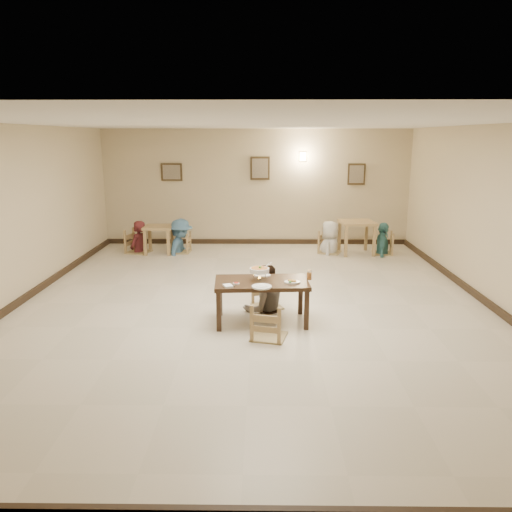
{
  "coord_description": "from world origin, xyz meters",
  "views": [
    {
      "loc": [
        0.16,
        -8.11,
        2.78
      ],
      "look_at": [
        0.06,
        -0.33,
        0.93
      ],
      "focal_mm": 35.0,
      "sensor_mm": 36.0,
      "label": 1
    }
  ],
  "objects_px": {
    "bg_table_left": "(159,231)",
    "bg_diner_d": "(384,223)",
    "chair_near": "(269,304)",
    "bg_chair_rr": "(383,233)",
    "bg_diner_b": "(180,219)",
    "bg_diner_c": "(330,221)",
    "bg_chair_lr": "(180,234)",
    "bg_chair_rl": "(330,232)",
    "bg_chair_ll": "(138,231)",
    "curry_warmer": "(259,270)",
    "drink_glass": "(309,275)",
    "bg_table_right": "(357,227)",
    "chair_far": "(267,280)",
    "bg_diner_a": "(137,221)",
    "main_table": "(262,286)",
    "main_diner": "(265,265)"
  },
  "relations": [
    {
      "from": "bg_chair_lr",
      "to": "bg_diner_b",
      "type": "xyz_separation_m",
      "value": [
        0.0,
        -0.0,
        0.37
      ]
    },
    {
      "from": "bg_table_left",
      "to": "bg_diner_d",
      "type": "relative_size",
      "value": 0.45
    },
    {
      "from": "bg_table_right",
      "to": "bg_chair_rl",
      "type": "bearing_deg",
      "value": 173.68
    },
    {
      "from": "drink_glass",
      "to": "bg_diner_c",
      "type": "distance_m",
      "value": 4.78
    },
    {
      "from": "drink_glass",
      "to": "bg_diner_d",
      "type": "distance_m",
      "value": 5.09
    },
    {
      "from": "chair_near",
      "to": "bg_chair_rr",
      "type": "distance_m",
      "value": 6.0
    },
    {
      "from": "chair_near",
      "to": "bg_chair_rl",
      "type": "bearing_deg",
      "value": -92.45
    },
    {
      "from": "drink_glass",
      "to": "bg_chair_lr",
      "type": "height_order",
      "value": "bg_chair_lr"
    },
    {
      "from": "main_diner",
      "to": "bg_diner_c",
      "type": "distance_m",
      "value": 4.49
    },
    {
      "from": "bg_table_right",
      "to": "bg_chair_rl",
      "type": "height_order",
      "value": "bg_chair_rl"
    },
    {
      "from": "bg_diner_c",
      "to": "bg_diner_d",
      "type": "height_order",
      "value": "bg_diner_c"
    },
    {
      "from": "bg_diner_d",
      "to": "bg_chair_rl",
      "type": "bearing_deg",
      "value": 97.94
    },
    {
      "from": "bg_chair_lr",
      "to": "bg_diner_d",
      "type": "xyz_separation_m",
      "value": [
        4.95,
        -0.08,
        0.31
      ]
    },
    {
      "from": "bg_table_left",
      "to": "bg_chair_rl",
      "type": "relative_size",
      "value": 0.65
    },
    {
      "from": "bg_diner_d",
      "to": "bg_diner_c",
      "type": "bearing_deg",
      "value": 97.94
    },
    {
      "from": "bg_chair_ll",
      "to": "bg_diner_c",
      "type": "xyz_separation_m",
      "value": [
        4.72,
        0.04,
        0.24
      ]
    },
    {
      "from": "bg_chair_ll",
      "to": "bg_diner_a",
      "type": "relative_size",
      "value": 0.69
    },
    {
      "from": "chair_near",
      "to": "bg_chair_rl",
      "type": "relative_size",
      "value": 0.95
    },
    {
      "from": "bg_chair_ll",
      "to": "bg_diner_d",
      "type": "bearing_deg",
      "value": -75.84
    },
    {
      "from": "bg_table_left",
      "to": "bg_diner_c",
      "type": "relative_size",
      "value": 0.44
    },
    {
      "from": "bg_diner_d",
      "to": "bg_chair_rr",
      "type": "bearing_deg",
      "value": 0.0
    },
    {
      "from": "main_table",
      "to": "chair_far",
      "type": "bearing_deg",
      "value": 78.83
    },
    {
      "from": "drink_glass",
      "to": "bg_diner_d",
      "type": "bearing_deg",
      "value": 64.2
    },
    {
      "from": "bg_table_left",
      "to": "curry_warmer",
      "type": "bearing_deg",
      "value": -61.78
    },
    {
      "from": "bg_diner_b",
      "to": "bg_diner_c",
      "type": "height_order",
      "value": "bg_diner_b"
    },
    {
      "from": "bg_table_left",
      "to": "bg_table_right",
      "type": "distance_m",
      "value": 4.84
    },
    {
      "from": "bg_diner_b",
      "to": "bg_chair_rr",
      "type": "bearing_deg",
      "value": -81.68
    },
    {
      "from": "bg_table_right",
      "to": "bg_diner_d",
      "type": "xyz_separation_m",
      "value": [
        0.64,
        -0.03,
        0.11
      ]
    },
    {
      "from": "bg_table_left",
      "to": "bg_diner_b",
      "type": "relative_size",
      "value": 0.41
    },
    {
      "from": "drink_glass",
      "to": "bg_diner_a",
      "type": "distance_m",
      "value": 5.99
    },
    {
      "from": "bg_chair_lr",
      "to": "drink_glass",
      "type": "bearing_deg",
      "value": 34.42
    },
    {
      "from": "curry_warmer",
      "to": "bg_chair_ll",
      "type": "relative_size",
      "value": 0.3
    },
    {
      "from": "curry_warmer",
      "to": "drink_glass",
      "type": "xyz_separation_m",
      "value": [
        0.76,
        0.04,
        -0.09
      ]
    },
    {
      "from": "chair_far",
      "to": "bg_chair_lr",
      "type": "distance_m",
      "value": 4.57
    },
    {
      "from": "chair_near",
      "to": "bg_chair_rl",
      "type": "xyz_separation_m",
      "value": [
        1.57,
        5.38,
        0.03
      ]
    },
    {
      "from": "bg_chair_lr",
      "to": "bg_chair_ll",
      "type": "bearing_deg",
      "value": -84.63
    },
    {
      "from": "main_diner",
      "to": "bg_table_right",
      "type": "height_order",
      "value": "main_diner"
    },
    {
      "from": "chair_near",
      "to": "main_diner",
      "type": "bearing_deg",
      "value": -73.54
    },
    {
      "from": "bg_diner_a",
      "to": "main_table",
      "type": "bearing_deg",
      "value": 49.83
    },
    {
      "from": "chair_far",
      "to": "main_diner",
      "type": "bearing_deg",
      "value": -133.73
    },
    {
      "from": "main_diner",
      "to": "bg_diner_d",
      "type": "bearing_deg",
      "value": -146.06
    },
    {
      "from": "bg_table_left",
      "to": "bg_diner_b",
      "type": "distance_m",
      "value": 0.6
    },
    {
      "from": "bg_chair_ll",
      "to": "bg_chair_rl",
      "type": "xyz_separation_m",
      "value": [
        4.72,
        0.04,
        -0.02
      ]
    },
    {
      "from": "bg_chair_rr",
      "to": "bg_table_right",
      "type": "bearing_deg",
      "value": -84.48
    },
    {
      "from": "chair_near",
      "to": "bg_diner_b",
      "type": "bearing_deg",
      "value": -54.76
    },
    {
      "from": "chair_far",
      "to": "bg_chair_rr",
      "type": "distance_m",
      "value": 4.89
    },
    {
      "from": "main_table",
      "to": "bg_diner_a",
      "type": "height_order",
      "value": "bg_diner_a"
    },
    {
      "from": "chair_far",
      "to": "bg_table_right",
      "type": "relative_size",
      "value": 1.08
    },
    {
      "from": "bg_chair_lr",
      "to": "bg_diner_b",
      "type": "height_order",
      "value": "bg_diner_b"
    },
    {
      "from": "bg_diner_d",
      "to": "drink_glass",
      "type": "bearing_deg",
      "value": 166.67
    }
  ]
}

